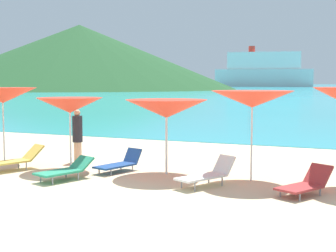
{
  "coord_description": "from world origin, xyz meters",
  "views": [
    {
      "loc": [
        6.68,
        -8.13,
        2.51
      ],
      "look_at": [
        1.07,
        4.81,
        1.2
      ],
      "focal_mm": 51.3,
      "sensor_mm": 36.0,
      "label": 1
    }
  ],
  "objects_px": {
    "lounge_chair_4": "(207,174)",
    "beachgoer_1": "(77,134)",
    "lounge_chair_1": "(306,184)",
    "umbrella_2": "(70,105)",
    "umbrella_3": "(166,109)",
    "lounge_chair_0": "(16,159)",
    "umbrella_4": "(252,99)",
    "lounge_chair_5": "(120,163)",
    "umbrella_1": "(3,95)",
    "cruise_ship": "(263,71)",
    "lounge_chair_6": "(65,170)"
  },
  "relations": [
    {
      "from": "umbrella_1",
      "to": "lounge_chair_1",
      "type": "relative_size",
      "value": 1.51
    },
    {
      "from": "umbrella_1",
      "to": "lounge_chair_0",
      "type": "distance_m",
      "value": 2.36
    },
    {
      "from": "lounge_chair_1",
      "to": "lounge_chair_5",
      "type": "relative_size",
      "value": 1.01
    },
    {
      "from": "umbrella_2",
      "to": "cruise_ship",
      "type": "xyz_separation_m",
      "value": [
        -42.89,
        223.23,
        5.63
      ]
    },
    {
      "from": "umbrella_4",
      "to": "lounge_chair_5",
      "type": "xyz_separation_m",
      "value": [
        -3.66,
        -0.25,
        -1.83
      ]
    },
    {
      "from": "lounge_chair_0",
      "to": "lounge_chair_4",
      "type": "distance_m",
      "value": 5.65
    },
    {
      "from": "umbrella_4",
      "to": "lounge_chair_0",
      "type": "distance_m",
      "value": 6.81
    },
    {
      "from": "beachgoer_1",
      "to": "lounge_chair_4",
      "type": "bearing_deg",
      "value": 173.53
    },
    {
      "from": "umbrella_2",
      "to": "lounge_chair_1",
      "type": "xyz_separation_m",
      "value": [
        6.64,
        -0.62,
        -1.57
      ]
    },
    {
      "from": "umbrella_1",
      "to": "lounge_chair_1",
      "type": "height_order",
      "value": "umbrella_1"
    },
    {
      "from": "cruise_ship",
      "to": "lounge_chair_5",
      "type": "bearing_deg",
      "value": -90.03
    },
    {
      "from": "lounge_chair_4",
      "to": "lounge_chair_6",
      "type": "xyz_separation_m",
      "value": [
        -3.56,
        -0.79,
        -0.03
      ]
    },
    {
      "from": "umbrella_3",
      "to": "lounge_chair_4",
      "type": "relative_size",
      "value": 1.38
    },
    {
      "from": "lounge_chair_4",
      "to": "beachgoer_1",
      "type": "height_order",
      "value": "beachgoer_1"
    },
    {
      "from": "lounge_chair_0",
      "to": "lounge_chair_6",
      "type": "xyz_separation_m",
      "value": [
        2.08,
        -0.58,
        -0.05
      ]
    },
    {
      "from": "umbrella_1",
      "to": "umbrella_2",
      "type": "bearing_deg",
      "value": -2.68
    },
    {
      "from": "umbrella_4",
      "to": "lounge_chair_4",
      "type": "bearing_deg",
      "value": -128.36
    },
    {
      "from": "umbrella_3",
      "to": "cruise_ship",
      "type": "distance_m",
      "value": 227.59
    },
    {
      "from": "umbrella_3",
      "to": "beachgoer_1",
      "type": "distance_m",
      "value": 3.54
    },
    {
      "from": "umbrella_2",
      "to": "cruise_ship",
      "type": "height_order",
      "value": "cruise_ship"
    },
    {
      "from": "lounge_chair_0",
      "to": "umbrella_3",
      "type": "bearing_deg",
      "value": 36.63
    },
    {
      "from": "umbrella_3",
      "to": "cruise_ship",
      "type": "xyz_separation_m",
      "value": [
        -45.74,
        222.88,
        5.68
      ]
    },
    {
      "from": "umbrella_2",
      "to": "beachgoer_1",
      "type": "xyz_separation_m",
      "value": [
        -0.49,
        1.07,
        -0.96
      ]
    },
    {
      "from": "lounge_chair_6",
      "to": "cruise_ship",
      "type": "distance_m",
      "value": 228.94
    },
    {
      "from": "lounge_chair_1",
      "to": "lounge_chair_6",
      "type": "xyz_separation_m",
      "value": [
        -5.85,
        -0.77,
        0.01
      ]
    },
    {
      "from": "beachgoer_1",
      "to": "lounge_chair_0",
      "type": "bearing_deg",
      "value": 79.5
    },
    {
      "from": "lounge_chair_1",
      "to": "umbrella_1",
      "type": "bearing_deg",
      "value": -156.9
    },
    {
      "from": "umbrella_1",
      "to": "beachgoer_1",
      "type": "bearing_deg",
      "value": 24.73
    },
    {
      "from": "lounge_chair_5",
      "to": "beachgoer_1",
      "type": "height_order",
      "value": "beachgoer_1"
    },
    {
      "from": "lounge_chair_6",
      "to": "beachgoer_1",
      "type": "bearing_deg",
      "value": 135.81
    },
    {
      "from": "lounge_chair_1",
      "to": "umbrella_2",
      "type": "bearing_deg",
      "value": -157.63
    },
    {
      "from": "beachgoer_1",
      "to": "cruise_ship",
      "type": "height_order",
      "value": "cruise_ship"
    },
    {
      "from": "umbrella_4",
      "to": "beachgoer_1",
      "type": "bearing_deg",
      "value": 173.52
    },
    {
      "from": "umbrella_2",
      "to": "umbrella_3",
      "type": "relative_size",
      "value": 0.89
    },
    {
      "from": "lounge_chair_0",
      "to": "umbrella_1",
      "type": "bearing_deg",
      "value": 164.71
    },
    {
      "from": "lounge_chair_1",
      "to": "lounge_chair_5",
      "type": "bearing_deg",
      "value": -161.17
    },
    {
      "from": "lounge_chair_5",
      "to": "umbrella_1",
      "type": "bearing_deg",
      "value": -162.43
    },
    {
      "from": "umbrella_4",
      "to": "lounge_chair_4",
      "type": "distance_m",
      "value": 2.21
    },
    {
      "from": "umbrella_1",
      "to": "cruise_ship",
      "type": "distance_m",
      "value": 226.79
    },
    {
      "from": "lounge_chair_0",
      "to": "lounge_chair_1",
      "type": "height_order",
      "value": "lounge_chair_0"
    },
    {
      "from": "lounge_chair_0",
      "to": "lounge_chair_1",
      "type": "bearing_deg",
      "value": 22.33
    },
    {
      "from": "beachgoer_1",
      "to": "cruise_ship",
      "type": "xyz_separation_m",
      "value": [
        -42.4,
        222.16,
        6.59
      ]
    },
    {
      "from": "umbrella_3",
      "to": "lounge_chair_0",
      "type": "bearing_deg",
      "value": -164.31
    },
    {
      "from": "umbrella_1",
      "to": "lounge_chair_6",
      "type": "bearing_deg",
      "value": -24.23
    },
    {
      "from": "cruise_ship",
      "to": "umbrella_1",
      "type": "bearing_deg",
      "value": -91.04
    },
    {
      "from": "umbrella_3",
      "to": "lounge_chair_1",
      "type": "xyz_separation_m",
      "value": [
        3.79,
        -0.97,
        -1.52
      ]
    },
    {
      "from": "umbrella_1",
      "to": "umbrella_4",
      "type": "xyz_separation_m",
      "value": [
        7.73,
        0.31,
        -0.02
      ]
    },
    {
      "from": "umbrella_1",
      "to": "lounge_chair_5",
      "type": "height_order",
      "value": "umbrella_1"
    },
    {
      "from": "lounge_chair_0",
      "to": "lounge_chair_5",
      "type": "distance_m",
      "value": 2.97
    },
    {
      "from": "lounge_chair_6",
      "to": "umbrella_4",
      "type": "bearing_deg",
      "value": 40.95
    }
  ]
}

